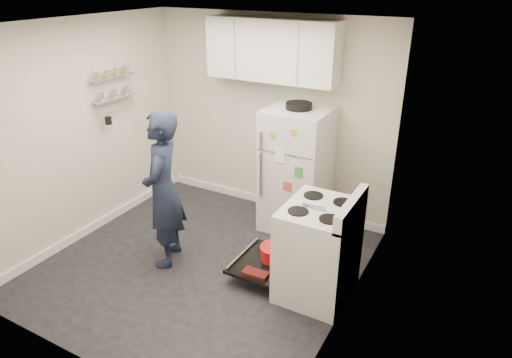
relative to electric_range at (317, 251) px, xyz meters
The scene contains 7 objects.
room 1.49m from the electric_range, behind, with size 3.21×3.21×2.51m.
electric_range is the anchor object (origin of this frame).
open_oven_door 0.62m from the electric_range, behind, with size 0.55×0.70×0.23m.
refrigerator 1.35m from the electric_range, 123.36° to the left, with size 0.72×0.74×1.58m.
upper_cabinets 2.38m from the electric_range, 132.27° to the left, with size 1.60×0.33×0.70m, color silver.
wall_shelf_rack 3.05m from the electric_range, behind, with size 0.14×0.60×0.61m.
person 1.69m from the electric_range, behind, with size 0.62×0.41×1.70m, color #171E33.
Camera 1 is at (2.53, -3.38, 2.92)m, focal length 32.00 mm.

